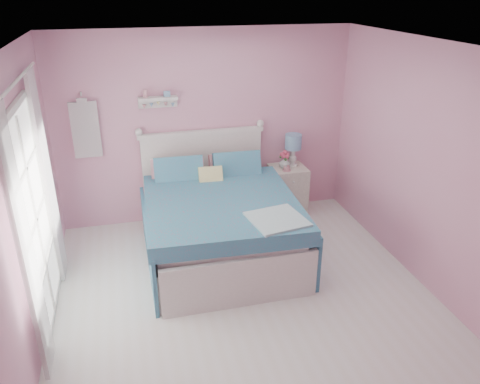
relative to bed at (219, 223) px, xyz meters
name	(u,v)px	position (x,y,z in m)	size (l,w,h in m)	color
floor	(249,307)	(0.08, -1.14, -0.42)	(4.50, 4.50, 0.00)	silver
room_shell	(250,166)	(0.08, -1.14, 1.16)	(4.50, 4.50, 4.50)	pink
bed	(219,223)	(0.00, 0.00, 0.00)	(1.82, 2.24, 1.28)	silver
nightstand	(287,190)	(1.19, 0.84, -0.06)	(0.49, 0.48, 0.71)	silver
table_lamp	(293,144)	(1.27, 0.90, 0.61)	(0.23, 0.23, 0.46)	white
vase	(285,163)	(1.13, 0.84, 0.37)	(0.15, 0.15, 0.16)	silver
teacup	(287,168)	(1.13, 0.73, 0.32)	(0.09, 0.09, 0.07)	pink
roses	(285,155)	(1.13, 0.84, 0.49)	(0.14, 0.11, 0.12)	#E04C6D
wall_shelf	(157,99)	(-0.55, 1.05, 1.31)	(0.50, 0.15, 0.25)	silver
hanging_dress	(86,130)	(-1.48, 1.04, 0.98)	(0.34, 0.03, 0.72)	white
french_door	(35,221)	(-1.90, -0.74, 0.65)	(0.04, 1.32, 2.16)	silver
curtain_near	(26,251)	(-1.84, -1.49, 0.76)	(0.04, 0.40, 2.32)	white
curtain_far	(48,180)	(-1.84, 0.00, 0.76)	(0.04, 0.40, 2.32)	white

